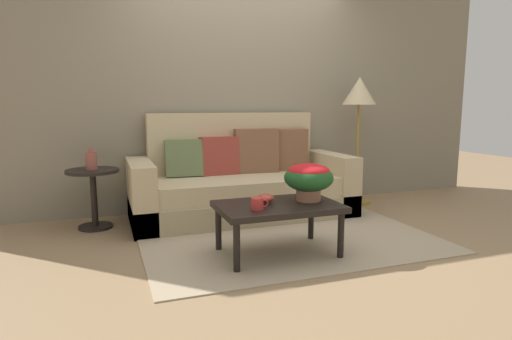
{
  "coord_description": "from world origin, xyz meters",
  "views": [
    {
      "loc": [
        -1.47,
        -3.34,
        1.15
      ],
      "look_at": [
        -0.2,
        0.17,
        0.58
      ],
      "focal_mm": 29.92,
      "sensor_mm": 36.0,
      "label": 1
    }
  ],
  "objects_px": {
    "potted_plant": "(309,177)",
    "coffee_mug": "(258,204)",
    "couch": "(241,184)",
    "table_vase": "(91,160)",
    "side_table": "(93,188)",
    "coffee_table": "(278,210)",
    "snack_bowl": "(265,198)",
    "floor_lamp": "(359,100)"
  },
  "relations": [
    {
      "from": "potted_plant",
      "to": "coffee_mug",
      "type": "bearing_deg",
      "value": -163.44
    },
    {
      "from": "couch",
      "to": "table_vase",
      "type": "bearing_deg",
      "value": -179.56
    },
    {
      "from": "couch",
      "to": "coffee_mug",
      "type": "height_order",
      "value": "couch"
    },
    {
      "from": "potted_plant",
      "to": "table_vase",
      "type": "xyz_separation_m",
      "value": [
        -1.61,
        1.21,
        0.06
      ]
    },
    {
      "from": "couch",
      "to": "side_table",
      "type": "relative_size",
      "value": 4.02
    },
    {
      "from": "couch",
      "to": "coffee_table",
      "type": "height_order",
      "value": "couch"
    },
    {
      "from": "side_table",
      "to": "potted_plant",
      "type": "bearing_deg",
      "value": -37.29
    },
    {
      "from": "snack_bowl",
      "to": "coffee_table",
      "type": "bearing_deg",
      "value": -34.61
    },
    {
      "from": "coffee_mug",
      "to": "couch",
      "type": "bearing_deg",
      "value": 77.02
    },
    {
      "from": "coffee_mug",
      "to": "table_vase",
      "type": "distance_m",
      "value": 1.78
    },
    {
      "from": "floor_lamp",
      "to": "coffee_mug",
      "type": "height_order",
      "value": "floor_lamp"
    },
    {
      "from": "side_table",
      "to": "table_vase",
      "type": "bearing_deg",
      "value": -106.19
    },
    {
      "from": "coffee_table",
      "to": "table_vase",
      "type": "xyz_separation_m",
      "value": [
        -1.35,
        1.23,
        0.29
      ]
    },
    {
      "from": "couch",
      "to": "coffee_table",
      "type": "xyz_separation_m",
      "value": [
        -0.1,
        -1.24,
        0.02
      ]
    },
    {
      "from": "coffee_table",
      "to": "table_vase",
      "type": "height_order",
      "value": "table_vase"
    },
    {
      "from": "coffee_table",
      "to": "snack_bowl",
      "type": "height_order",
      "value": "snack_bowl"
    },
    {
      "from": "coffee_table",
      "to": "table_vase",
      "type": "relative_size",
      "value": 4.44
    },
    {
      "from": "coffee_mug",
      "to": "side_table",
      "type": "bearing_deg",
      "value": 129.56
    },
    {
      "from": "potted_plant",
      "to": "snack_bowl",
      "type": "distance_m",
      "value": 0.38
    },
    {
      "from": "coffee_table",
      "to": "floor_lamp",
      "type": "xyz_separation_m",
      "value": [
        1.55,
        1.32,
        0.85
      ]
    },
    {
      "from": "couch",
      "to": "table_vase",
      "type": "height_order",
      "value": "couch"
    },
    {
      "from": "couch",
      "to": "side_table",
      "type": "height_order",
      "value": "couch"
    },
    {
      "from": "side_table",
      "to": "table_vase",
      "type": "distance_m",
      "value": 0.26
    },
    {
      "from": "floor_lamp",
      "to": "coffee_mug",
      "type": "relative_size",
      "value": 10.99
    },
    {
      "from": "coffee_mug",
      "to": "table_vase",
      "type": "relative_size",
      "value": 0.64
    },
    {
      "from": "side_table",
      "to": "floor_lamp",
      "type": "relative_size",
      "value": 0.38
    },
    {
      "from": "coffee_mug",
      "to": "coffee_table",
      "type": "bearing_deg",
      "value": 29.47
    },
    {
      "from": "couch",
      "to": "table_vase",
      "type": "relative_size",
      "value": 10.76
    },
    {
      "from": "floor_lamp",
      "to": "coffee_mug",
      "type": "xyz_separation_m",
      "value": [
        -1.77,
        -1.44,
        -0.76
      ]
    },
    {
      "from": "snack_bowl",
      "to": "table_vase",
      "type": "relative_size",
      "value": 0.67
    },
    {
      "from": "coffee_mug",
      "to": "snack_bowl",
      "type": "height_order",
      "value": "coffee_mug"
    },
    {
      "from": "coffee_table",
      "to": "floor_lamp",
      "type": "bearing_deg",
      "value": 40.32
    },
    {
      "from": "potted_plant",
      "to": "coffee_table",
      "type": "bearing_deg",
      "value": -175.16
    },
    {
      "from": "potted_plant",
      "to": "snack_bowl",
      "type": "relative_size",
      "value": 2.75
    },
    {
      "from": "couch",
      "to": "side_table",
      "type": "xyz_separation_m",
      "value": [
        -1.45,
        0.0,
        0.05
      ]
    },
    {
      "from": "coffee_mug",
      "to": "table_vase",
      "type": "xyz_separation_m",
      "value": [
        -1.14,
        1.35,
        0.2
      ]
    },
    {
      "from": "snack_bowl",
      "to": "table_vase",
      "type": "bearing_deg",
      "value": 137.09
    },
    {
      "from": "side_table",
      "to": "snack_bowl",
      "type": "height_order",
      "value": "side_table"
    },
    {
      "from": "coffee_mug",
      "to": "snack_bowl",
      "type": "bearing_deg",
      "value": 54.32
    },
    {
      "from": "coffee_table",
      "to": "side_table",
      "type": "xyz_separation_m",
      "value": [
        -1.34,
        1.25,
        0.03
      ]
    },
    {
      "from": "coffee_mug",
      "to": "table_vase",
      "type": "bearing_deg",
      "value": 130.01
    },
    {
      "from": "floor_lamp",
      "to": "table_vase",
      "type": "bearing_deg",
      "value": -178.33
    }
  ]
}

